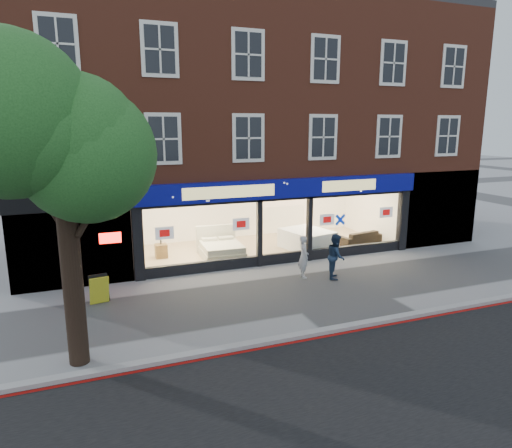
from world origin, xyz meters
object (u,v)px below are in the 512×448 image
display_bed (221,249)px  mattress_stack (307,239)px  sofa (359,237)px  a_board (99,289)px  pedestrian_grey (304,256)px  pedestrian_blue (336,256)px

display_bed → mattress_stack: size_ratio=0.87×
sofa → a_board: size_ratio=2.29×
a_board → pedestrian_grey: pedestrian_grey is taller
pedestrian_grey → pedestrian_blue: 1.12m
sofa → pedestrian_grey: size_ratio=1.33×
mattress_stack → a_board: 9.00m
pedestrian_blue → pedestrian_grey: bearing=93.6°
display_bed → sofa: bearing=0.1°
pedestrian_grey → pedestrian_blue: bearing=-107.9°
sofa → pedestrian_grey: 5.15m
display_bed → pedestrian_blue: pedestrian_blue is taller
a_board → pedestrian_grey: bearing=-9.8°
mattress_stack → pedestrian_grey: size_ratio=1.57×
mattress_stack → pedestrian_blue: (-0.68, -3.48, 0.28)m
display_bed → sofa: display_bed is taller
mattress_stack → a_board: bearing=-160.9°
sofa → pedestrian_blue: (-3.23, -3.38, 0.40)m
mattress_stack → pedestrian_grey: (-1.69, -3.00, 0.25)m
a_board → sofa: bearing=5.1°
mattress_stack → sofa: size_ratio=1.18×
display_bed → mattress_stack: (3.75, -0.20, 0.09)m
mattress_stack → sofa: bearing=-2.3°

